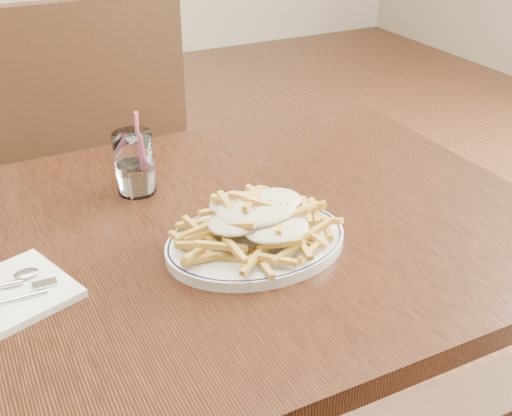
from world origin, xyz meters
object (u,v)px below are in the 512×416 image
table (190,273)px  loaded_fries (256,216)px  chair_far (89,158)px  water_glass (135,167)px  fries_plate (256,242)px

table → loaded_fries: size_ratio=4.87×
chair_far → water_glass: size_ratio=6.57×
fries_plate → water_glass: (-0.11, 0.26, 0.04)m
loaded_fries → water_glass: size_ratio=1.62×
chair_far → fries_plate: bearing=-85.0°
chair_far → fries_plate: size_ratio=2.86×
fries_plate → loaded_fries: 0.05m
table → fries_plate: bearing=-47.3°
loaded_fries → chair_far: bearing=95.0°
table → chair_far: (0.01, 0.76, -0.10)m
table → fries_plate: (0.08, -0.09, 0.09)m
loaded_fries → water_glass: water_glass is taller
chair_far → water_glass: (-0.03, -0.58, 0.23)m
fries_plate → water_glass: size_ratio=2.29×
chair_far → loaded_fries: 0.88m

